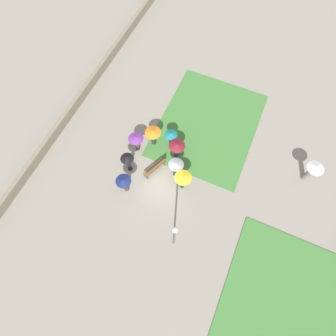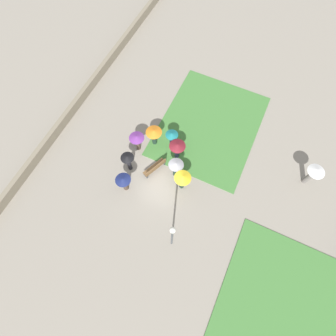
% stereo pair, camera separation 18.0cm
% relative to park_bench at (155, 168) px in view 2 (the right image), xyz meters
% --- Properties ---
extents(ground_plane, '(90.00, 90.00, 0.00)m').
position_rel_park_bench_xyz_m(ground_plane, '(0.41, 0.59, -0.47)').
color(ground_plane, gray).
extents(lawn_patch_near, '(9.10, 7.18, 0.06)m').
position_rel_park_bench_xyz_m(lawn_patch_near, '(-5.24, 2.14, -0.44)').
color(lawn_patch_near, '#427A38').
rests_on(lawn_patch_near, ground_plane).
extents(lawn_patch_far, '(10.35, 8.63, 0.06)m').
position_rel_park_bench_xyz_m(lawn_patch_far, '(5.80, 11.33, -0.44)').
color(lawn_patch_far, '#427A38').
rests_on(lawn_patch_far, ground_plane).
extents(parapet_wall, '(45.00, 0.35, 0.81)m').
position_rel_park_bench_xyz_m(parapet_wall, '(0.41, -8.16, -0.07)').
color(parapet_wall, gray).
rests_on(parapet_wall, ground_plane).
extents(park_bench, '(1.82, 1.12, 0.90)m').
position_rel_park_bench_xyz_m(park_bench, '(0.00, 0.00, 0.00)').
color(park_bench, brown).
rests_on(park_bench, ground_plane).
extents(lamp_post, '(0.32, 0.32, 4.57)m').
position_rel_park_bench_xyz_m(lamp_post, '(4.14, 3.22, 2.45)').
color(lamp_post, '#474C51').
rests_on(lamp_post, ground_plane).
extents(crowd_person_black, '(0.90, 0.90, 1.91)m').
position_rel_park_bench_xyz_m(crowd_person_black, '(0.61, -1.70, 0.87)').
color(crowd_person_black, black).
rests_on(crowd_person_black, ground_plane).
extents(crowd_person_purple, '(1.08, 1.08, 1.74)m').
position_rel_park_bench_xyz_m(crowd_person_purple, '(-1.09, -1.91, 0.85)').
color(crowd_person_purple, '#47382D').
rests_on(crowd_person_purple, ground_plane).
extents(crowd_person_yellow, '(1.13, 1.13, 1.89)m').
position_rel_park_bench_xyz_m(crowd_person_yellow, '(0.32, 2.23, 1.01)').
color(crowd_person_yellow, '#1E3328').
rests_on(crowd_person_yellow, ground_plane).
extents(crowd_person_grey, '(1.03, 1.03, 1.79)m').
position_rel_park_bench_xyz_m(crowd_person_grey, '(-0.36, 1.44, 0.76)').
color(crowd_person_grey, '#1E3328').
rests_on(crowd_person_grey, ground_plane).
extents(crowd_person_navy, '(1.04, 1.04, 1.72)m').
position_rel_park_bench_xyz_m(crowd_person_navy, '(2.06, -1.24, 0.72)').
color(crowd_person_navy, '#47382D').
rests_on(crowd_person_navy, ground_plane).
extents(crowd_person_orange, '(1.16, 1.16, 1.72)m').
position_rel_park_bench_xyz_m(crowd_person_orange, '(-2.03, -1.05, 0.82)').
color(crowd_person_orange, '#1E3328').
rests_on(crowd_person_orange, ground_plane).
extents(crowd_person_teal, '(0.90, 0.90, 1.70)m').
position_rel_park_bench_xyz_m(crowd_person_teal, '(-2.38, 0.20, 0.72)').
color(crowd_person_teal, '#282D47').
rests_on(crowd_person_teal, ground_plane).
extents(crowd_person_maroon, '(1.14, 1.14, 1.78)m').
position_rel_park_bench_xyz_m(crowd_person_maroon, '(-1.70, 0.93, 0.87)').
color(crowd_person_maroon, '#282D47').
rests_on(crowd_person_maroon, ground_plane).
extents(lone_walker_far_path, '(1.13, 1.13, 1.99)m').
position_rel_park_bench_xyz_m(lone_walker_far_path, '(-3.74, 9.90, 1.00)').
color(lone_walker_far_path, slate).
rests_on(lone_walker_far_path, ground_plane).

